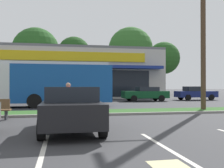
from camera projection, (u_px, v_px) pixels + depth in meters
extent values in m
cube|color=#2D5B23|center=(93.00, 112.00, 14.50)|extent=(56.00, 2.20, 0.12)
cube|color=gray|center=(96.00, 115.00, 13.30)|extent=(56.00, 0.24, 0.12)
cube|color=silver|center=(42.00, 156.00, 5.63)|extent=(0.12, 4.80, 0.01)
cube|color=silver|center=(175.00, 153.00, 5.86)|extent=(0.12, 4.80, 0.01)
cube|color=#BCB7AD|center=(54.00, 75.00, 35.34)|extent=(27.84, 11.32, 6.11)
cube|color=black|center=(52.00, 83.00, 29.74)|extent=(23.39, 0.08, 3.18)
cube|color=navy|center=(52.00, 66.00, 29.11)|extent=(26.17, 1.40, 0.35)
cube|color=gold|center=(52.00, 56.00, 29.72)|extent=(22.27, 0.16, 1.10)
cube|color=slate|center=(54.00, 52.00, 35.37)|extent=(27.84, 11.32, 0.30)
cylinder|color=#473323|center=(36.00, 82.00, 44.26)|extent=(0.44, 0.44, 4.55)
sphere|color=#23511E|center=(36.00, 51.00, 44.31)|extent=(7.99, 7.99, 7.99)
cylinder|color=#473323|center=(74.00, 80.00, 44.99)|extent=(0.44, 0.44, 5.14)
sphere|color=#1E4719|center=(74.00, 53.00, 45.03)|extent=(5.71, 5.71, 5.71)
cylinder|color=#473323|center=(131.00, 81.00, 44.13)|extent=(0.44, 0.44, 4.91)
sphere|color=#2D6026|center=(131.00, 50.00, 44.17)|extent=(7.63, 7.63, 7.63)
cylinder|color=#473323|center=(164.00, 82.00, 46.87)|extent=(0.44, 0.44, 4.45)
sphere|color=#23511E|center=(164.00, 58.00, 46.91)|extent=(5.82, 5.82, 5.82)
cylinder|color=#4C3826|center=(203.00, 18.00, 15.76)|extent=(0.30, 0.30, 11.30)
cube|color=#144793|center=(63.00, 84.00, 19.23)|extent=(7.05, 2.61, 2.70)
cube|color=silver|center=(22.00, 64.00, 18.66)|extent=(12.30, 2.40, 0.20)
cube|color=black|center=(25.00, 78.00, 19.93)|extent=(11.76, 0.16, 1.19)
cylinder|color=black|center=(34.00, 101.00, 17.68)|extent=(1.00, 0.31, 1.00)
cylinder|color=black|center=(37.00, 99.00, 19.98)|extent=(1.00, 0.31, 1.00)
cylinder|color=black|center=(86.00, 100.00, 18.39)|extent=(1.00, 0.31, 1.00)
cylinder|color=black|center=(83.00, 99.00, 20.69)|extent=(1.00, 0.31, 1.00)
cube|color=#333338|center=(6.00, 115.00, 11.66)|extent=(0.08, 0.36, 0.45)
cube|color=#9E998C|center=(42.00, 95.00, 25.02)|extent=(4.39, 1.89, 0.70)
cube|color=black|center=(40.00, 89.00, 24.98)|extent=(1.97, 1.66, 0.49)
cylinder|color=black|center=(57.00, 98.00, 26.16)|extent=(0.64, 0.22, 0.64)
cylinder|color=black|center=(56.00, 99.00, 24.40)|extent=(0.64, 0.22, 0.64)
cylinder|color=black|center=(29.00, 98.00, 25.64)|extent=(0.64, 0.22, 0.64)
cylinder|color=black|center=(26.00, 99.00, 23.88)|extent=(0.64, 0.22, 0.64)
cube|color=#0C3F1E|center=(145.00, 95.00, 26.15)|extent=(4.57, 1.82, 0.70)
cube|color=black|center=(147.00, 89.00, 26.20)|extent=(2.06, 1.60, 0.42)
cylinder|color=black|center=(134.00, 99.00, 25.03)|extent=(0.64, 0.22, 0.64)
cylinder|color=black|center=(129.00, 98.00, 26.72)|extent=(0.64, 0.22, 0.64)
cylinder|color=black|center=(161.00, 98.00, 25.57)|extent=(0.64, 0.22, 0.64)
cylinder|color=black|center=(155.00, 98.00, 27.27)|extent=(0.64, 0.22, 0.64)
cube|color=navy|center=(196.00, 94.00, 28.26)|extent=(4.37, 1.73, 0.66)
cube|color=black|center=(194.00, 89.00, 28.23)|extent=(1.96, 1.53, 0.50)
cylinder|color=black|center=(203.00, 97.00, 29.33)|extent=(0.64, 0.22, 0.64)
cylinder|color=black|center=(211.00, 97.00, 27.71)|extent=(0.64, 0.22, 0.64)
cylinder|color=black|center=(181.00, 97.00, 28.81)|extent=(0.64, 0.22, 0.64)
cylinder|color=black|center=(188.00, 98.00, 27.19)|extent=(0.64, 0.22, 0.64)
cube|color=black|center=(71.00, 111.00, 8.72)|extent=(1.83, 4.23, 0.71)
cube|color=black|center=(71.00, 94.00, 8.52)|extent=(1.61, 1.90, 0.47)
cylinder|color=black|center=(47.00, 118.00, 9.84)|extent=(0.22, 0.64, 0.64)
cylinder|color=black|center=(92.00, 117.00, 10.17)|extent=(0.22, 0.64, 0.64)
cylinder|color=black|center=(41.00, 129.00, 7.26)|extent=(0.22, 0.64, 0.64)
cylinder|color=black|center=(103.00, 127.00, 7.60)|extent=(0.22, 0.64, 0.64)
cylinder|color=#726651|center=(68.00, 111.00, 11.78)|extent=(0.29, 0.29, 0.81)
cylinder|color=red|center=(68.00, 95.00, 11.78)|extent=(0.34, 0.34, 0.64)
sphere|color=tan|center=(68.00, 85.00, 11.79)|extent=(0.22, 0.22, 0.22)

